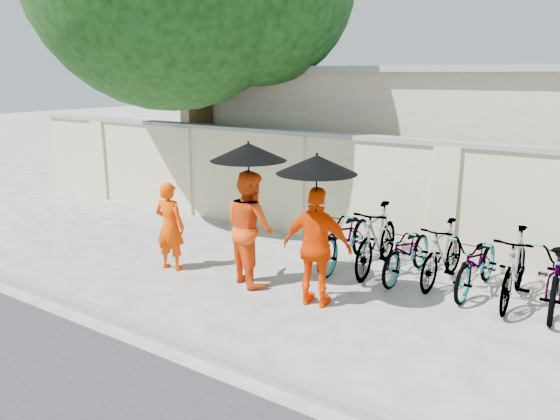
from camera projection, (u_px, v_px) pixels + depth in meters
The scene contains 16 objects.
ground at pixel (240, 293), 8.09m from camera, with size 80.00×80.00×0.00m, color silver.
kerb at pixel (154, 333), 6.72m from camera, with size 40.00×0.16×0.12m, color gray.
compound_wall at pixel (392, 197), 9.87m from camera, with size 20.00×0.30×2.00m, color beige.
building_behind at pixel (503, 146), 12.23m from camera, with size 14.00×6.00×3.20m, color beige.
monk_left at pixel (170, 226), 8.95m from camera, with size 0.54×0.35×1.47m, color #FF4100.
monk_center at pixel (250, 227), 8.33m from camera, with size 0.86×0.67×1.77m, color #FF4D0E.
parasol_center at pixel (248, 152), 7.95m from camera, with size 1.13×1.13×1.19m.
monk_right at pixel (317, 247), 7.50m from camera, with size 0.99×0.41×1.69m, color #FF4000.
parasol_right at pixel (317, 164), 7.14m from camera, with size 1.08×1.08×1.18m.
bike_0 at pixel (346, 236), 9.13m from camera, with size 0.69×1.98×1.04m, color slate.
bike_1 at pixel (377, 239), 8.87m from camera, with size 0.53×1.86×1.12m, color slate.
bike_2 at pixel (408, 251), 8.60m from camera, with size 0.59×1.71×0.90m, color slate.
bike_3 at pixel (443, 253), 8.35m from camera, with size 0.47×1.65×0.99m, color slate.
bike_4 at pixel (478, 263), 8.04m from camera, with size 0.60×1.73×0.91m, color slate.
bike_5 at pixel (515, 267), 7.63m from camera, with size 0.50×1.77×1.06m, color slate.
bike_6 at pixel (558, 272), 7.48m from camera, with size 0.69×1.98×1.04m, color slate.
Camera 1 is at (4.74, -5.91, 3.16)m, focal length 35.00 mm.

